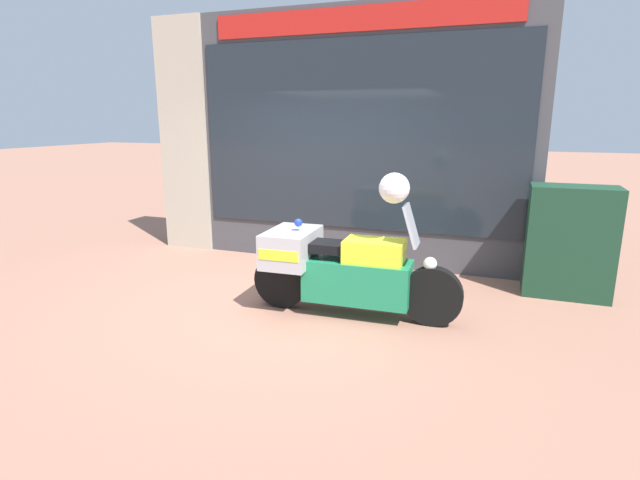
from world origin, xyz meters
TOP-DOWN VIEW (x-y plane):
  - ground_plane at (0.00, 0.00)m, footprint 60.00×60.00m
  - shop_building at (-0.39, 2.00)m, footprint 5.73×0.55m
  - window_display at (0.35, 2.03)m, footprint 4.44×0.30m
  - paramedic_motorcycle at (0.77, -0.10)m, footprint 2.31×0.79m
  - utility_cabinet at (3.18, 1.42)m, footprint 0.97×0.52m
  - white_helmet at (1.35, -0.07)m, footprint 0.31×0.31m

SIDE VIEW (x-z plane):
  - ground_plane at x=0.00m, z-range 0.00..0.00m
  - window_display at x=0.35m, z-range -0.48..1.37m
  - paramedic_motorcycle at x=0.77m, z-range -0.10..1.16m
  - utility_cabinet at x=3.18m, z-range 0.00..1.33m
  - white_helmet at x=1.35m, z-range 1.26..1.57m
  - shop_building at x=-0.39m, z-range 0.01..3.61m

